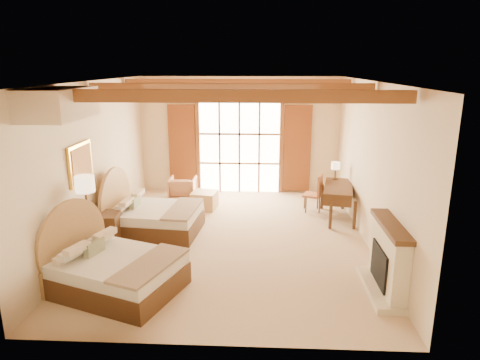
# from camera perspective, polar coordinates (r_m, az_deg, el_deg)

# --- Properties ---
(floor) EXTENTS (7.00, 7.00, 0.00)m
(floor) POSITION_cam_1_polar(r_m,az_deg,el_deg) (8.98, -1.20, -7.85)
(floor) COLOR #CFB08C
(floor) RESTS_ON ground
(wall_back) EXTENTS (5.50, 0.00, 5.50)m
(wall_back) POSITION_cam_1_polar(r_m,az_deg,el_deg) (11.91, -0.07, 5.95)
(wall_back) COLOR beige
(wall_back) RESTS_ON ground
(wall_left) EXTENTS (0.00, 7.00, 7.00)m
(wall_left) POSITION_cam_1_polar(r_m,az_deg,el_deg) (9.09, -18.83, 2.23)
(wall_left) COLOR beige
(wall_left) RESTS_ON ground
(wall_right) EXTENTS (0.00, 7.00, 7.00)m
(wall_right) POSITION_cam_1_polar(r_m,az_deg,el_deg) (8.73, 17.07, 1.86)
(wall_right) COLOR beige
(wall_right) RESTS_ON ground
(ceiling) EXTENTS (7.00, 7.00, 0.00)m
(ceiling) POSITION_cam_1_polar(r_m,az_deg,el_deg) (8.27, -1.33, 13.03)
(ceiling) COLOR #B96D38
(ceiling) RESTS_ON ground
(ceiling_beams) EXTENTS (5.39, 4.60, 0.18)m
(ceiling_beams) POSITION_cam_1_polar(r_m,az_deg,el_deg) (8.27, -1.32, 12.19)
(ceiling_beams) COLOR brown
(ceiling_beams) RESTS_ON ceiling
(french_doors) EXTENTS (3.95, 0.08, 2.60)m
(french_doors) POSITION_cam_1_polar(r_m,az_deg,el_deg) (11.91, -0.08, 4.24)
(french_doors) COLOR white
(french_doors) RESTS_ON ground
(fireplace) EXTENTS (0.46, 1.40, 1.16)m
(fireplace) POSITION_cam_1_polar(r_m,az_deg,el_deg) (7.21, 19.01, -10.30)
(fireplace) COLOR beige
(fireplace) RESTS_ON ground
(painting) EXTENTS (0.06, 0.95, 0.75)m
(painting) POSITION_cam_1_polar(r_m,az_deg,el_deg) (8.37, -20.46, 2.07)
(painting) COLOR gold
(painting) RESTS_ON wall_left
(canopy_valance) EXTENTS (0.70, 1.40, 0.45)m
(canopy_valance) POSITION_cam_1_polar(r_m,az_deg,el_deg) (6.94, -23.05, 9.37)
(canopy_valance) COLOR beige
(canopy_valance) RESTS_ON ceiling
(bed_near) EXTENTS (2.33, 1.97, 1.23)m
(bed_near) POSITION_cam_1_polar(r_m,az_deg,el_deg) (7.23, -17.07, -11.27)
(bed_near) COLOR #472B13
(bed_near) RESTS_ON floor
(bed_far) EXTENTS (1.99, 1.57, 1.22)m
(bed_far) POSITION_cam_1_polar(r_m,az_deg,el_deg) (9.39, -12.07, -4.72)
(bed_far) COLOR #472B13
(bed_far) RESTS_ON floor
(nightstand) EXTENTS (0.59, 0.59, 0.67)m
(nightstand) POSITION_cam_1_polar(r_m,az_deg,el_deg) (8.96, -17.51, -6.31)
(nightstand) COLOR #472B13
(nightstand) RESTS_ON floor
(floor_lamp) EXTENTS (0.34, 0.34, 1.61)m
(floor_lamp) POSITION_cam_1_polar(r_m,az_deg,el_deg) (8.04, -19.94, -1.18)
(floor_lamp) COLOR #3C2B17
(floor_lamp) RESTS_ON floor
(armchair) EXTENTS (0.68, 0.70, 0.64)m
(armchair) POSITION_cam_1_polar(r_m,az_deg,el_deg) (11.44, -7.65, -1.17)
(armchair) COLOR tan
(armchair) RESTS_ON floor
(ottoman) EXTENTS (0.67, 0.67, 0.43)m
(ottoman) POSITION_cam_1_polar(r_m,az_deg,el_deg) (10.79, -4.77, -2.67)
(ottoman) COLOR tan
(ottoman) RESTS_ON floor
(desk) EXTENTS (0.89, 1.56, 0.79)m
(desk) POSITION_cam_1_polar(r_m,az_deg,el_deg) (10.26, 12.88, -2.73)
(desk) COLOR #472B13
(desk) RESTS_ON floor
(desk_chair) EXTENTS (0.54, 0.52, 0.93)m
(desk_chair) POSITION_cam_1_polar(r_m,az_deg,el_deg) (10.68, 9.71, -2.60)
(desk_chair) COLOR #B06437
(desk_chair) RESTS_ON floor
(desk_lamp) EXTENTS (0.21, 0.21, 0.43)m
(desk_lamp) POSITION_cam_1_polar(r_m,az_deg,el_deg) (10.64, 12.64, 1.79)
(desk_lamp) COLOR #3C2B17
(desk_lamp) RESTS_ON desk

